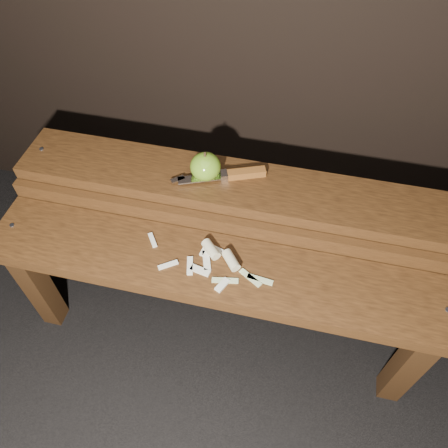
% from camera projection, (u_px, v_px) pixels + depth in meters
% --- Properties ---
extents(ground, '(60.00, 60.00, 0.00)m').
position_uv_depth(ground, '(220.00, 322.00, 1.45)').
color(ground, black).
extents(bench_front_tier, '(1.20, 0.20, 0.42)m').
position_uv_depth(bench_front_tier, '(214.00, 282.00, 1.14)').
color(bench_front_tier, black).
rests_on(bench_front_tier, ground).
extents(bench_rear_tier, '(1.20, 0.21, 0.50)m').
position_uv_depth(bench_rear_tier, '(232.00, 204.00, 1.23)').
color(bench_rear_tier, black).
rests_on(bench_rear_tier, ground).
extents(apple, '(0.08, 0.08, 0.09)m').
position_uv_depth(apple, '(205.00, 167.00, 1.15)').
color(apple, '#638F1D').
rests_on(apple, bench_rear_tier).
extents(knife, '(0.25, 0.11, 0.02)m').
position_uv_depth(knife, '(234.00, 175.00, 1.17)').
color(knife, brown).
rests_on(knife, bench_rear_tier).
extents(apple_scraps, '(0.35, 0.14, 0.03)m').
position_uv_depth(apple_scraps, '(216.00, 259.00, 1.09)').
color(apple_scraps, beige).
rests_on(apple_scraps, bench_front_tier).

